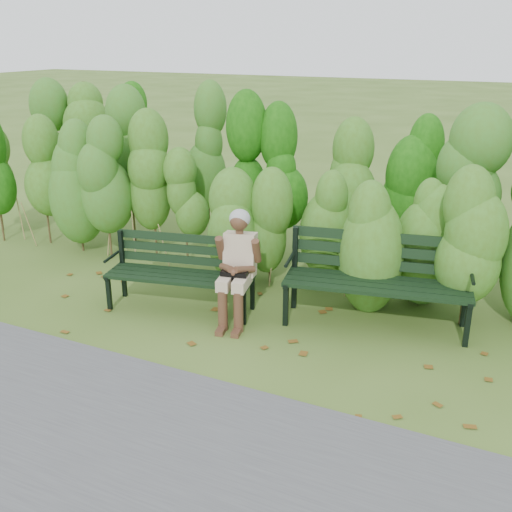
% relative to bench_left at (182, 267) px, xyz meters
% --- Properties ---
extents(ground, '(80.00, 80.00, 0.00)m').
position_rel_bench_left_xyz_m(ground, '(0.90, -0.30, -0.49)').
color(ground, '#3E5C1C').
extents(footpath, '(60.00, 2.50, 0.01)m').
position_rel_bench_left_xyz_m(footpath, '(0.90, -2.50, -0.48)').
color(footpath, '#474749').
rests_on(footpath, ground).
extents(hedge_band, '(11.04, 1.67, 2.42)m').
position_rel_bench_left_xyz_m(hedge_band, '(0.90, 1.56, 0.77)').
color(hedge_band, '#47381E').
rests_on(hedge_band, ground).
extents(leaf_litter, '(5.78, 2.16, 0.01)m').
position_rel_bench_left_xyz_m(leaf_litter, '(1.30, -0.30, -0.49)').
color(leaf_litter, brown).
rests_on(leaf_litter, ground).
extents(bench_left, '(1.74, 0.88, 0.83)m').
position_rel_bench_left_xyz_m(bench_left, '(0.00, 0.00, 0.00)').
color(bench_left, black).
rests_on(bench_left, ground).
extents(bench_right, '(2.03, 0.99, 0.97)m').
position_rel_bench_left_xyz_m(bench_right, '(2.11, 0.56, 0.08)').
color(bench_right, black).
rests_on(bench_right, ground).
extents(seated_woman, '(0.52, 0.76, 1.23)m').
position_rel_bench_left_xyz_m(seated_woman, '(0.72, -0.02, 0.20)').
color(seated_woman, tan).
rests_on(seated_woman, ground).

